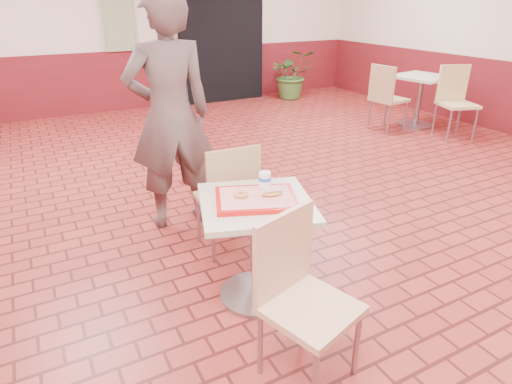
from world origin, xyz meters
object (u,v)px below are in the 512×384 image
chair_main_front (300,290)px  ring_donut (241,194)px  customer (170,115)px  long_john_donut (272,193)px  chair_second_front (455,98)px  second_table (420,92)px  potted_plant (292,74)px  chair_second_left (386,95)px  chair_main_back (229,194)px  serving_tray (256,199)px  main_table (256,234)px  paper_cup (265,179)px

chair_main_front → ring_donut: size_ratio=9.88×
customer → ring_donut: (0.04, -1.22, -0.21)m
long_john_donut → chair_second_front: size_ratio=0.14×
second_table → potted_plant: size_ratio=0.82×
ring_donut → second_table: (4.25, 2.50, -0.24)m
ring_donut → chair_second_left: 4.41m
chair_main_back → potted_plant: 5.70m
chair_second_left → potted_plant: bearing=-6.1°
serving_tray → second_table: 4.89m
main_table → second_table: bearing=31.4°
chair_main_front → paper_cup: bearing=56.9°
chair_main_front → chair_second_front: chair_second_front is taller
ring_donut → chair_second_front: 4.68m
serving_tray → chair_second_left: chair_second_left is taller
ring_donut → main_table: bearing=-30.4°
chair_main_back → main_table: bearing=84.9°
chair_main_back → potted_plant: bearing=-124.0°
chair_main_front → paper_cup: size_ratio=9.33×
main_table → potted_plant: size_ratio=0.76×
paper_cup → chair_second_left: size_ratio=0.10×
chair_main_front → chair_second_left: (3.61, 3.22, 0.04)m
customer → paper_cup: (0.24, -1.15, -0.18)m
serving_tray → potted_plant: potted_plant is taller
serving_tray → second_table: bearing=31.4°
chair_main_back → chair_second_left: size_ratio=0.92×
chair_main_front → chair_second_left: chair_second_left is taller
customer → serving_tray: (0.12, -1.26, -0.24)m
chair_main_front → serving_tray: size_ratio=1.85×
chair_main_back → customer: 0.84m
chair_main_back → ring_donut: 0.62m
customer → long_john_donut: bearing=101.6°
long_john_donut → main_table: bearing=161.0°
chair_main_back → long_john_donut: (0.01, -0.62, 0.26)m
main_table → chair_main_front: size_ratio=0.79×
serving_tray → second_table: (4.17, 2.55, -0.21)m
main_table → paper_cup: bearing=42.2°
chair_main_back → potted_plant: potted_plant is taller
chair_main_front → potted_plant: size_ratio=0.96×
customer → ring_donut: customer is taller
chair_second_left → paper_cup: bearing=119.9°
main_table → ring_donut: (-0.08, 0.05, 0.27)m
chair_main_front → second_table: chair_main_front is taller
chair_main_back → potted_plant: size_ratio=0.95×
chair_main_front → chair_main_back: chair_main_front is taller
chair_main_back → long_john_donut: 0.68m
chair_main_front → chair_main_back: bearing=64.7°
ring_donut → chair_main_front: bearing=-90.8°
serving_tray → ring_donut: size_ratio=5.34×
second_table → chair_second_left: (-0.65, 0.04, 0.02)m
chair_main_front → chair_second_left: bearing=24.4°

